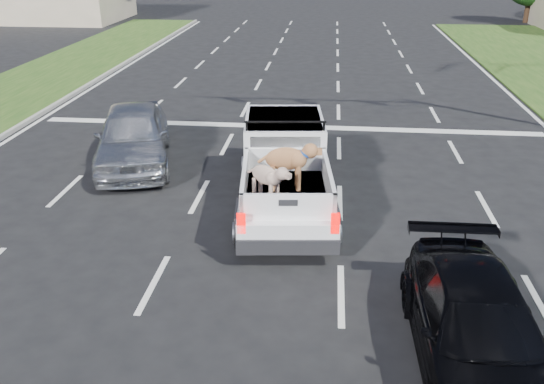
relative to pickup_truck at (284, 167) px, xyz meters
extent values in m
plane|color=black|center=(-0.40, -3.75, -0.98)|extent=(160.00, 160.00, 0.00)
cube|color=silver|center=(-5.65, 2.25, -0.97)|extent=(0.12, 60.00, 0.01)
cube|color=silver|center=(-2.15, 2.25, -0.97)|extent=(0.12, 60.00, 0.01)
cube|color=silver|center=(1.35, 2.25, -0.97)|extent=(0.12, 60.00, 0.01)
cube|color=silver|center=(4.85, 2.25, -0.97)|extent=(0.12, 60.00, 0.01)
cube|color=silver|center=(-0.40, 6.25, -0.97)|extent=(17.00, 0.45, 0.01)
cylinder|color=#332114|center=(-24.40, 34.25, 0.10)|extent=(0.44, 0.44, 2.16)
cylinder|color=#332114|center=(-16.40, 34.25, 0.10)|extent=(0.44, 0.44, 2.16)
cylinder|color=#332114|center=(15.60, 34.25, 0.10)|extent=(0.44, 0.44, 2.16)
cylinder|color=black|center=(-0.67, -2.30, -0.58)|extent=(0.37, 0.82, 0.79)
cylinder|color=black|center=(1.14, -2.11, -0.58)|extent=(0.37, 0.82, 0.79)
cylinder|color=black|center=(-1.06, 1.55, -0.58)|extent=(0.37, 0.82, 0.79)
cylinder|color=black|center=(0.75, 1.74, -0.58)|extent=(0.37, 0.82, 0.79)
cube|color=white|center=(0.03, -0.23, -0.29)|extent=(2.54, 5.72, 0.54)
cube|color=white|center=(-0.10, 1.07, 0.43)|extent=(2.16, 2.59, 0.90)
cube|color=black|center=(0.02, -0.11, 0.46)|extent=(1.62, 0.20, 0.65)
cylinder|color=black|center=(0.01, 0.03, 1.09)|extent=(1.88, 0.24, 0.05)
cube|color=black|center=(0.16, -1.45, -0.05)|extent=(2.12, 2.84, 0.06)
cube|color=white|center=(-0.72, -1.54, 0.25)|extent=(0.35, 2.66, 0.54)
cube|color=white|center=(1.04, -1.36, 0.25)|extent=(0.35, 2.66, 0.54)
cube|color=white|center=(0.29, -2.74, 0.25)|extent=(1.86, 0.27, 0.54)
cube|color=red|center=(-0.57, -3.04, 0.01)|extent=(0.17, 0.08, 0.42)
cube|color=red|center=(1.20, -2.86, 0.01)|extent=(0.17, 0.08, 0.42)
cube|color=black|center=(0.31, -2.88, -0.48)|extent=(2.03, 0.52, 0.31)
imported|color=silver|center=(-4.48, 2.34, -0.15)|extent=(3.16, 5.20, 1.66)
imported|color=black|center=(3.31, -5.44, -0.32)|extent=(1.93, 4.60, 1.33)
camera|label=1|loc=(0.99, -12.63, 4.97)|focal=38.00mm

